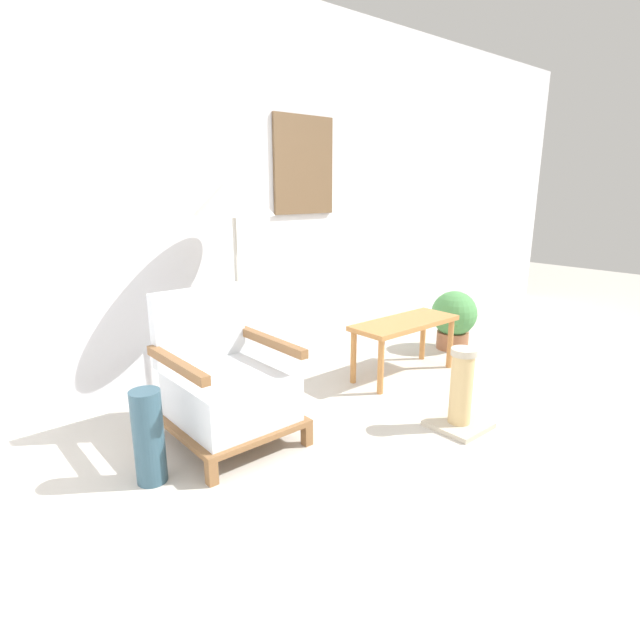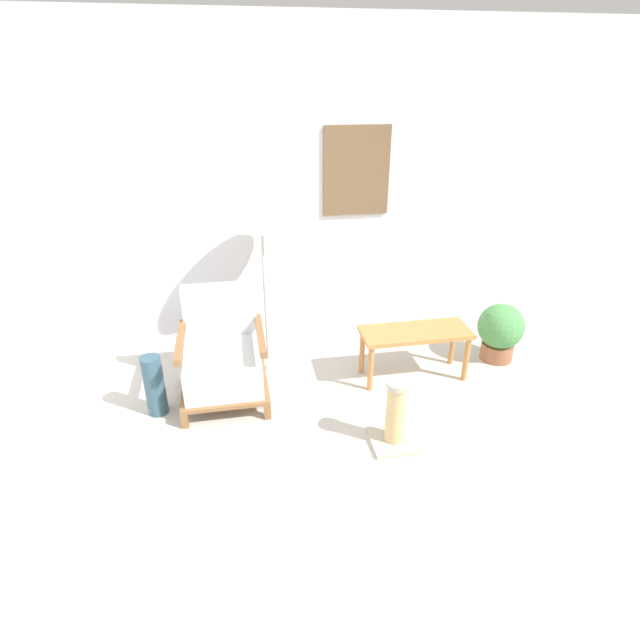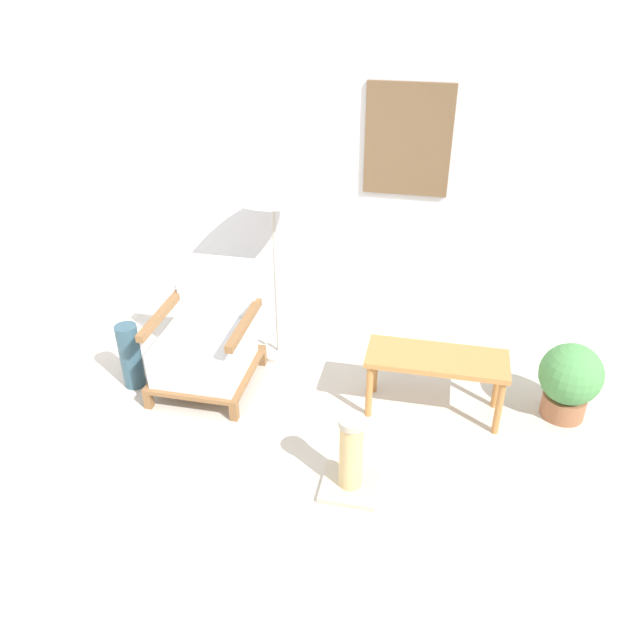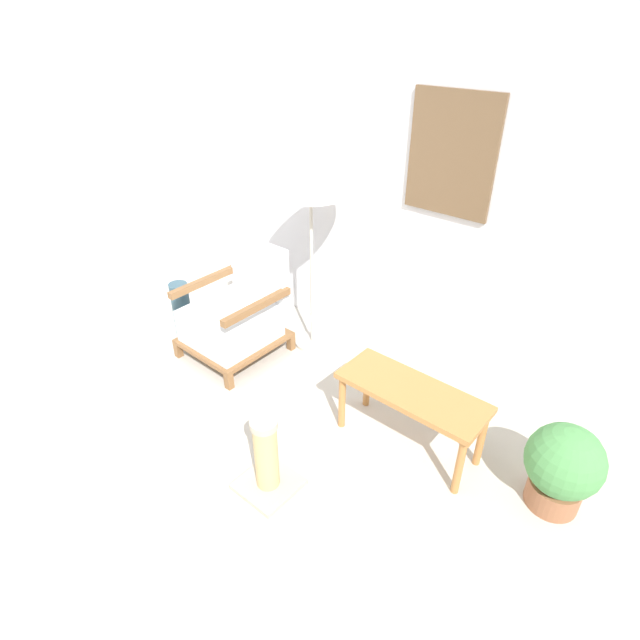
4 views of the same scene
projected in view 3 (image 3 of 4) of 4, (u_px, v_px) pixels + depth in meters
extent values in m
plane|color=#B7B2A8|center=(300.00, 550.00, 3.15)|extent=(14.00, 14.00, 0.00)
cube|color=silver|center=(369.00, 166.00, 4.20)|extent=(8.00, 0.06, 2.70)
cube|color=brown|center=(408.00, 140.00, 4.02)|extent=(0.56, 0.02, 0.72)
cube|color=brown|center=(149.00, 400.00, 4.10)|extent=(0.05, 0.05, 0.12)
cube|color=brown|center=(234.00, 412.00, 3.99)|extent=(0.05, 0.05, 0.12)
cube|color=brown|center=(186.00, 348.00, 4.63)|extent=(0.05, 0.05, 0.12)
cube|color=brown|center=(262.00, 357.00, 4.53)|extent=(0.05, 0.05, 0.12)
cube|color=brown|center=(207.00, 369.00, 4.28)|extent=(0.64, 0.69, 0.03)
cube|color=silver|center=(204.00, 353.00, 4.19)|extent=(0.56, 0.59, 0.26)
cube|color=silver|center=(217.00, 286.00, 4.28)|extent=(0.56, 0.08, 0.43)
cube|color=brown|center=(160.00, 315.00, 4.13)|extent=(0.05, 0.63, 0.05)
cube|color=brown|center=(244.00, 324.00, 4.02)|extent=(0.05, 0.63, 0.05)
cylinder|color=#B7B2A8|center=(279.00, 351.00, 4.68)|extent=(0.27, 0.27, 0.03)
cylinder|color=#B7B2A8|center=(276.00, 279.00, 4.37)|extent=(0.02, 0.02, 1.20)
cone|color=silver|center=(272.00, 178.00, 3.99)|extent=(0.51, 0.51, 0.26)
cube|color=#B2753D|center=(437.00, 359.00, 3.89)|extent=(0.88, 0.35, 0.04)
cylinder|color=#B2753D|center=(369.00, 391.00, 3.96)|extent=(0.04, 0.04, 0.39)
cylinder|color=#B2753D|center=(499.00, 407.00, 3.82)|extent=(0.04, 0.04, 0.39)
cylinder|color=#B2753D|center=(375.00, 367.00, 4.19)|extent=(0.04, 0.04, 0.39)
cylinder|color=#B2753D|center=(497.00, 382.00, 4.04)|extent=(0.04, 0.04, 0.39)
cylinder|color=#2D4C5B|center=(131.00, 356.00, 4.23)|extent=(0.15, 0.15, 0.47)
cylinder|color=#935B3D|center=(563.00, 405.00, 4.03)|extent=(0.28, 0.28, 0.15)
sphere|color=#4C8E4C|center=(571.00, 374.00, 3.91)|extent=(0.39, 0.39, 0.39)
cube|color=#B2A893|center=(350.00, 485.00, 3.51)|extent=(0.31, 0.31, 0.03)
cylinder|color=tan|center=(351.00, 455.00, 3.40)|extent=(0.13, 0.13, 0.42)
cylinder|color=#B2A893|center=(352.00, 422.00, 3.28)|extent=(0.15, 0.15, 0.04)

